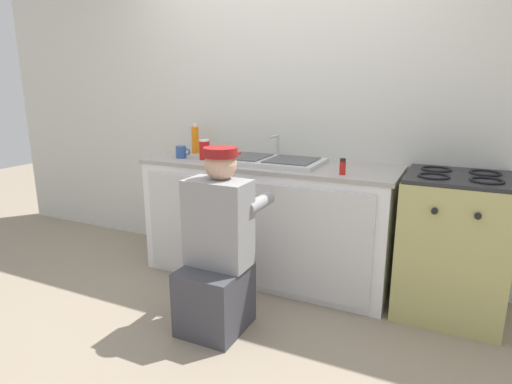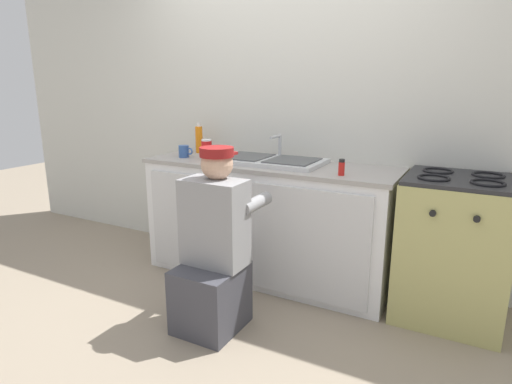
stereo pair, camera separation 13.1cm
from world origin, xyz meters
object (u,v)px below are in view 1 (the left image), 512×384
(plumber_person, at_px, (217,256))
(soap_bottle_orange, at_px, (195,140))
(stove_range, at_px, (452,245))
(cell_phone, at_px, (213,155))
(spice_bottle_red, at_px, (343,167))
(sink_double_basin, at_px, (268,160))
(soda_cup_red, at_px, (204,150))
(coffee_mug, at_px, (181,152))

(plumber_person, distance_m, soap_bottle_orange, 1.34)
(stove_range, relative_size, cell_phone, 6.63)
(plumber_person, xyz_separation_m, soap_bottle_orange, (-0.76, 0.95, 0.55))
(soap_bottle_orange, height_order, spice_bottle_red, soap_bottle_orange)
(sink_double_basin, relative_size, plumber_person, 0.72)
(plumber_person, bearing_deg, sink_double_basin, 92.17)
(stove_range, distance_m, cell_phone, 1.88)
(plumber_person, relative_size, soda_cup_red, 7.26)
(plumber_person, distance_m, spice_bottle_red, 0.97)
(stove_range, bearing_deg, coffee_mug, -177.08)
(sink_double_basin, bearing_deg, coffee_mug, -171.56)
(coffee_mug, xyz_separation_m, soda_cup_red, (0.20, 0.02, 0.03))
(coffee_mug, relative_size, soap_bottle_orange, 0.50)
(coffee_mug, distance_m, spice_bottle_red, 1.31)
(plumber_person, xyz_separation_m, soda_cup_red, (-0.53, 0.72, 0.51))
(sink_double_basin, bearing_deg, soda_cup_red, -170.72)
(plumber_person, height_order, coffee_mug, plumber_person)
(stove_range, xyz_separation_m, spice_bottle_red, (-0.68, -0.18, 0.48))
(stove_range, relative_size, spice_bottle_red, 8.84)
(sink_double_basin, xyz_separation_m, soda_cup_red, (-0.50, -0.08, 0.06))
(stove_range, xyz_separation_m, coffee_mug, (-1.99, -0.10, 0.48))
(stove_range, xyz_separation_m, plumber_person, (-1.26, -0.80, 0.00))
(spice_bottle_red, bearing_deg, sink_double_basin, 162.95)
(coffee_mug, height_order, cell_phone, coffee_mug)
(soap_bottle_orange, xyz_separation_m, soda_cup_red, (0.24, -0.23, -0.04))
(plumber_person, bearing_deg, stove_range, 32.38)
(plumber_person, distance_m, coffee_mug, 1.12)
(stove_range, bearing_deg, spice_bottle_red, -164.90)
(soap_bottle_orange, bearing_deg, plumber_person, -51.24)
(sink_double_basin, xyz_separation_m, coffee_mug, (-0.70, -0.10, 0.03))
(sink_double_basin, bearing_deg, stove_range, -0.10)
(coffee_mug, distance_m, soda_cup_red, 0.20)
(sink_double_basin, xyz_separation_m, soap_bottle_orange, (-0.73, 0.15, 0.09))
(stove_range, xyz_separation_m, cell_phone, (-1.82, 0.10, 0.44))
(sink_double_basin, relative_size, soda_cup_red, 5.26)
(stove_range, distance_m, plumber_person, 1.49)
(coffee_mug, bearing_deg, spice_bottle_red, -3.62)
(plumber_person, height_order, soda_cup_red, plumber_person)
(cell_phone, bearing_deg, plumber_person, -57.94)
(coffee_mug, xyz_separation_m, spice_bottle_red, (1.31, -0.08, 0.00))
(plumber_person, bearing_deg, coffee_mug, 136.27)
(soap_bottle_orange, xyz_separation_m, spice_bottle_red, (1.34, -0.34, -0.06))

